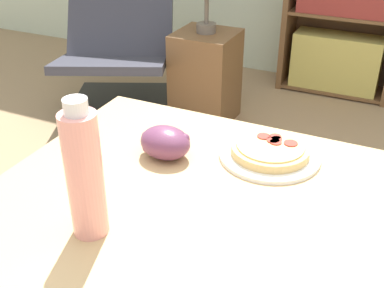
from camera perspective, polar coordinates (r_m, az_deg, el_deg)
dining_table at (r=1.01m, az=11.10°, el=-14.14°), size 1.26×0.75×0.74m
pizza_on_plate at (r=1.14m, az=9.41°, el=-0.93°), size 0.24×0.24×0.04m
grape_bunch at (r=1.12m, az=-3.20°, el=0.17°), size 0.13×0.11×0.08m
drink_bottle at (r=0.86m, az=-12.64°, el=-3.43°), size 0.07×0.07×0.27m
lounge_chair_near at (r=3.00m, az=-8.61°, el=8.89°), size 0.85×0.95×0.88m
side_table at (r=2.87m, az=1.62°, el=7.89°), size 0.34×0.34×0.54m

